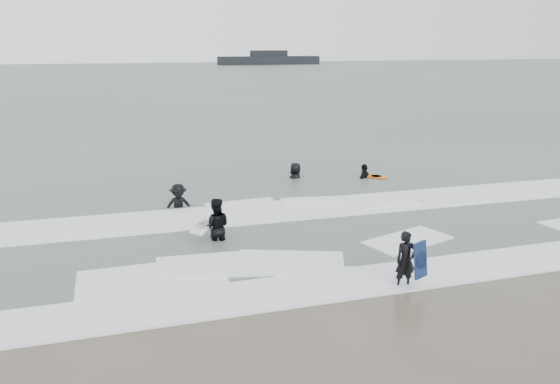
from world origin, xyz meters
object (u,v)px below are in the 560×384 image
object	(u,v)px
surfer_breaker	(179,209)
surfer_right_near	(364,178)
surfer_right_far	(295,179)
surfer_wading	(216,240)
vessel_horizon	(269,59)
surfer_centre	(404,287)

from	to	relation	value
surfer_breaker	surfer_right_near	distance (m)	9.32
surfer_breaker	surfer_right_near	world-z (taller)	surfer_right_near
surfer_breaker	surfer_right_near	bearing A→B (deg)	14.56
surfer_right_far	surfer_wading	bearing A→B (deg)	2.71
surfer_right_far	vessel_horizon	bearing A→B (deg)	-156.87
surfer_right_far	vessel_horizon	size ratio (longest dim) A/B	0.07
vessel_horizon	surfer_wading	bearing A→B (deg)	-105.31
surfer_centre	vessel_horizon	bearing A→B (deg)	78.11
vessel_horizon	surfer_breaker	bearing A→B (deg)	-106.07
surfer_wading	surfer_right_near	bearing A→B (deg)	-131.93
surfer_breaker	surfer_wading	bearing A→B (deg)	-78.95
surfer_right_near	surfer_wading	bearing A→B (deg)	-1.18
surfer_right_far	vessel_horizon	world-z (taller)	vessel_horizon
surfer_centre	surfer_breaker	bearing A→B (deg)	121.33
surfer_breaker	surfer_right_far	world-z (taller)	surfer_right_far
surfer_centre	vessel_horizon	xyz separation A→B (m)	(32.92, 140.46, 1.44)
surfer_wading	surfer_right_far	distance (m)	8.75
surfer_right_near	surfer_right_far	bearing A→B (deg)	-54.21
surfer_centre	surfer_wading	bearing A→B (deg)	131.91
surfer_centre	surfer_breaker	distance (m)	10.05
surfer_centre	surfer_right_near	xyz separation A→B (m)	(3.93, 11.26, 0.00)
surfer_right_near	vessel_horizon	world-z (taller)	vessel_horizon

